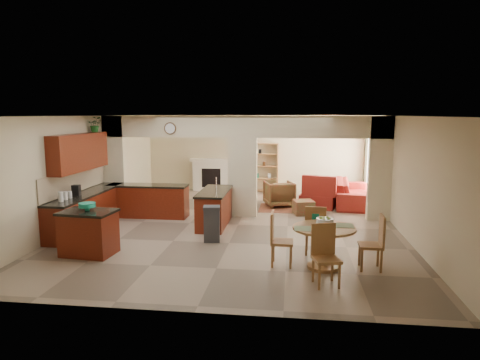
# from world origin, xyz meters

# --- Properties ---
(floor) EXTENTS (10.00, 10.00, 0.00)m
(floor) POSITION_xyz_m (0.00, 0.00, 0.00)
(floor) COLOR gray
(floor) RESTS_ON ground
(ceiling) EXTENTS (10.00, 10.00, 0.00)m
(ceiling) POSITION_xyz_m (0.00, 0.00, 2.80)
(ceiling) COLOR white
(ceiling) RESTS_ON wall_back
(wall_back) EXTENTS (8.00, 0.00, 8.00)m
(wall_back) POSITION_xyz_m (0.00, 5.00, 1.40)
(wall_back) COLOR beige
(wall_back) RESTS_ON floor
(wall_front) EXTENTS (8.00, 0.00, 8.00)m
(wall_front) POSITION_xyz_m (0.00, -5.00, 1.40)
(wall_front) COLOR beige
(wall_front) RESTS_ON floor
(wall_left) EXTENTS (0.00, 10.00, 10.00)m
(wall_left) POSITION_xyz_m (-4.00, 0.00, 1.40)
(wall_left) COLOR beige
(wall_left) RESTS_ON floor
(wall_right) EXTENTS (0.00, 10.00, 10.00)m
(wall_right) POSITION_xyz_m (4.00, 0.00, 1.40)
(wall_right) COLOR beige
(wall_right) RESTS_ON floor
(partition_left_pier) EXTENTS (0.60, 0.25, 2.80)m
(partition_left_pier) POSITION_xyz_m (-3.70, 1.00, 1.40)
(partition_left_pier) COLOR beige
(partition_left_pier) RESTS_ON floor
(partition_center_pier) EXTENTS (0.80, 0.25, 2.20)m
(partition_center_pier) POSITION_xyz_m (0.00, 1.00, 1.10)
(partition_center_pier) COLOR beige
(partition_center_pier) RESTS_ON floor
(partition_right_pier) EXTENTS (0.60, 0.25, 2.80)m
(partition_right_pier) POSITION_xyz_m (3.70, 1.00, 1.40)
(partition_right_pier) COLOR beige
(partition_right_pier) RESTS_ON floor
(partition_header) EXTENTS (8.00, 0.25, 0.60)m
(partition_header) POSITION_xyz_m (0.00, 1.00, 2.50)
(partition_header) COLOR beige
(partition_header) RESTS_ON partition_center_pier
(kitchen_counter) EXTENTS (2.52, 3.29, 1.48)m
(kitchen_counter) POSITION_xyz_m (-3.26, -0.25, 0.46)
(kitchen_counter) COLOR #431307
(kitchen_counter) RESTS_ON floor
(upper_cabinets) EXTENTS (0.35, 2.40, 0.90)m
(upper_cabinets) POSITION_xyz_m (-3.82, -0.80, 1.92)
(upper_cabinets) COLOR #431307
(upper_cabinets) RESTS_ON wall_left
(peninsula) EXTENTS (0.70, 1.85, 0.91)m
(peninsula) POSITION_xyz_m (-0.60, -0.11, 0.46)
(peninsula) COLOR #431307
(peninsula) RESTS_ON floor
(wall_clock) EXTENTS (0.34, 0.03, 0.34)m
(wall_clock) POSITION_xyz_m (-2.00, 0.85, 2.45)
(wall_clock) COLOR #4F321A
(wall_clock) RESTS_ON partition_header
(rug) EXTENTS (1.60, 1.30, 0.01)m
(rug) POSITION_xyz_m (1.20, 2.10, 0.01)
(rug) COLOR brown
(rug) RESTS_ON floor
(fireplace) EXTENTS (1.60, 0.35, 1.20)m
(fireplace) POSITION_xyz_m (-1.60, 4.83, 0.61)
(fireplace) COLOR white
(fireplace) RESTS_ON floor
(shelving_unit) EXTENTS (1.00, 0.32, 1.80)m
(shelving_unit) POSITION_xyz_m (0.35, 4.82, 0.90)
(shelving_unit) COLOR #A16237
(shelving_unit) RESTS_ON floor
(window_a) EXTENTS (0.02, 0.90, 1.90)m
(window_a) POSITION_xyz_m (3.97, 2.30, 1.20)
(window_a) COLOR white
(window_a) RESTS_ON wall_right
(window_b) EXTENTS (0.02, 0.90, 1.90)m
(window_b) POSITION_xyz_m (3.97, 4.00, 1.20)
(window_b) COLOR white
(window_b) RESTS_ON wall_right
(glazed_door) EXTENTS (0.02, 0.70, 2.10)m
(glazed_door) POSITION_xyz_m (3.97, 3.15, 1.05)
(glazed_door) COLOR white
(glazed_door) RESTS_ON wall_right
(drape_a_left) EXTENTS (0.10, 0.28, 2.30)m
(drape_a_left) POSITION_xyz_m (3.93, 1.70, 1.20)
(drape_a_left) COLOR #3D1B18
(drape_a_left) RESTS_ON wall_right
(drape_a_right) EXTENTS (0.10, 0.28, 2.30)m
(drape_a_right) POSITION_xyz_m (3.93, 2.90, 1.20)
(drape_a_right) COLOR #3D1B18
(drape_a_right) RESTS_ON wall_right
(drape_b_left) EXTENTS (0.10, 0.28, 2.30)m
(drape_b_left) POSITION_xyz_m (3.93, 3.40, 1.20)
(drape_b_left) COLOR #3D1B18
(drape_b_left) RESTS_ON wall_right
(drape_b_right) EXTENTS (0.10, 0.28, 2.30)m
(drape_b_right) POSITION_xyz_m (3.93, 4.60, 1.20)
(drape_b_right) COLOR #3D1B18
(drape_b_right) RESTS_ON wall_right
(ceiling_fan) EXTENTS (1.00, 1.00, 0.10)m
(ceiling_fan) POSITION_xyz_m (1.50, 3.00, 2.56)
(ceiling_fan) COLOR white
(ceiling_fan) RESTS_ON ceiling
(kitchen_island) EXTENTS (1.12, 0.84, 0.91)m
(kitchen_island) POSITION_xyz_m (-2.72, -2.71, 0.46)
(kitchen_island) COLOR #431307
(kitchen_island) RESTS_ON floor
(teal_bowl) EXTENTS (0.33, 0.33, 0.16)m
(teal_bowl) POSITION_xyz_m (-2.75, -2.67, 0.99)
(teal_bowl) COLOR #13896D
(teal_bowl) RESTS_ON kitchen_island
(trash_can) EXTENTS (0.39, 0.35, 0.75)m
(trash_can) POSITION_xyz_m (-0.40, -1.51, 0.37)
(trash_can) COLOR #2D2D2F
(trash_can) RESTS_ON floor
(dining_table) EXTENTS (1.16, 1.16, 0.79)m
(dining_table) POSITION_xyz_m (1.97, -2.94, 0.52)
(dining_table) COLOR #A16237
(dining_table) RESTS_ON floor
(fruit_bowl) EXTENTS (0.32, 0.32, 0.17)m
(fruit_bowl) POSITION_xyz_m (1.99, -2.86, 0.87)
(fruit_bowl) COLOR #79A122
(fruit_bowl) RESTS_ON dining_table
(sofa) EXTENTS (2.71, 1.28, 0.77)m
(sofa) POSITION_xyz_m (3.30, 2.97, 0.38)
(sofa) COLOR maroon
(sofa) RESTS_ON floor
(chaise) EXTENTS (1.20, 1.06, 0.41)m
(chaise) POSITION_xyz_m (2.18, 2.39, 0.20)
(chaise) COLOR maroon
(chaise) RESTS_ON floor
(armchair) EXTENTS (1.06, 1.07, 0.78)m
(armchair) POSITION_xyz_m (0.99, 2.39, 0.39)
(armchair) COLOR maroon
(armchair) RESTS_ON floor
(ottoman) EXTENTS (0.66, 0.66, 0.40)m
(ottoman) POSITION_xyz_m (1.71, 1.41, 0.20)
(ottoman) COLOR maroon
(ottoman) RESTS_ON floor
(plant) EXTENTS (0.45, 0.42, 0.40)m
(plant) POSITION_xyz_m (-3.82, 0.11, 2.57)
(plant) COLOR #144512
(plant) RESTS_ON upper_cabinets
(chair_north) EXTENTS (0.45, 0.45, 1.02)m
(chair_north) POSITION_xyz_m (1.86, -2.18, 0.55)
(chair_north) COLOR #A16237
(chair_north) RESTS_ON floor
(chair_east) EXTENTS (0.44, 0.43, 1.02)m
(chair_east) POSITION_xyz_m (2.91, -2.89, 0.55)
(chair_east) COLOR #A16237
(chair_east) RESTS_ON floor
(chair_south) EXTENTS (0.51, 0.51, 1.02)m
(chair_south) POSITION_xyz_m (1.94, -3.67, 0.55)
(chair_south) COLOR #A16237
(chair_south) RESTS_ON floor
(chair_west) EXTENTS (0.44, 0.43, 1.02)m
(chair_west) POSITION_xyz_m (1.12, -2.86, 0.55)
(chair_west) COLOR #A16237
(chair_west) RESTS_ON floor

